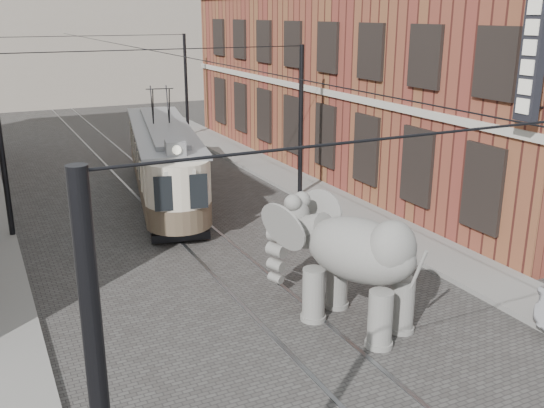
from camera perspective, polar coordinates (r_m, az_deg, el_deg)
ground at (r=17.65m, az=-2.96°, el=-6.54°), size 120.00×120.00×0.00m
tram_rails at (r=17.64m, az=-2.96°, el=-6.50°), size 1.54×80.00×0.02m
sidewalk_right at (r=20.54m, az=12.63°, el=-3.21°), size 2.00×60.00×0.15m
brick_building at (r=29.49m, az=10.13°, el=14.88°), size 8.00×26.00×12.00m
distant_block at (r=55.23m, az=-20.42°, el=16.17°), size 28.00×10.00×14.00m
catenary at (r=21.19m, az=-8.97°, el=5.87°), size 11.00×30.20×6.00m
tram at (r=24.72m, az=-10.13°, el=5.53°), size 4.39×11.28×4.38m
elephant at (r=14.46m, az=8.04°, el=-5.89°), size 4.26×5.46×2.95m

